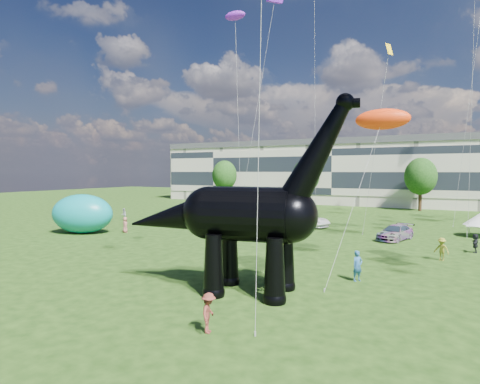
% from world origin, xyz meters
% --- Properties ---
extents(ground, '(220.00, 220.00, 0.00)m').
position_xyz_m(ground, '(0.00, 0.00, 0.00)').
color(ground, '#16330C').
rests_on(ground, ground).
extents(terrace_row, '(78.00, 11.00, 12.00)m').
position_xyz_m(terrace_row, '(-8.00, 62.00, 6.00)').
color(terrace_row, beige).
rests_on(terrace_row, ground).
extents(tree_far_left, '(5.20, 5.20, 9.44)m').
position_xyz_m(tree_far_left, '(-30.00, 53.00, 6.29)').
color(tree_far_left, '#382314').
rests_on(tree_far_left, ground).
extents(tree_mid_left, '(5.20, 5.20, 9.44)m').
position_xyz_m(tree_mid_left, '(-12.00, 53.00, 6.29)').
color(tree_mid_left, '#382314').
rests_on(tree_mid_left, ground).
extents(tree_mid_right, '(5.20, 5.20, 9.44)m').
position_xyz_m(tree_mid_right, '(8.00, 53.00, 6.29)').
color(tree_mid_right, '#382314').
rests_on(tree_mid_right, ground).
extents(dinosaur_sculpture, '(13.48, 4.57, 10.97)m').
position_xyz_m(dinosaur_sculpture, '(2.64, -0.97, 4.14)').
color(dinosaur_sculpture, black).
rests_on(dinosaur_sculpture, ground).
extents(car_silver, '(2.73, 5.18, 1.68)m').
position_xyz_m(car_silver, '(-9.97, 20.86, 0.84)').
color(car_silver, silver).
rests_on(car_silver, ground).
extents(car_grey, '(4.99, 2.53, 1.57)m').
position_xyz_m(car_grey, '(-2.82, 24.43, 0.78)').
color(car_grey, gray).
rests_on(car_grey, ground).
extents(car_white, '(6.40, 4.53, 1.62)m').
position_xyz_m(car_white, '(-2.48, 25.57, 0.81)').
color(car_white, white).
rests_on(car_white, ground).
extents(car_dark, '(3.40, 5.41, 1.46)m').
position_xyz_m(car_dark, '(8.07, 20.75, 0.73)').
color(car_dark, '#595960').
rests_on(car_dark, ground).
extents(gazebo_left, '(3.57, 3.57, 2.47)m').
position_xyz_m(gazebo_left, '(-16.40, 22.68, 1.74)').
color(gazebo_left, silver).
rests_on(gazebo_left, ground).
extents(inflatable_teal, '(7.71, 6.14, 4.20)m').
position_xyz_m(inflatable_teal, '(-22.13, 9.43, 2.10)').
color(inflatable_teal, '#0C8890').
rests_on(inflatable_teal, ground).
extents(visitors, '(47.84, 42.06, 1.86)m').
position_xyz_m(visitors, '(-1.91, 13.66, 0.85)').
color(visitors, brown).
rests_on(visitors, ground).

